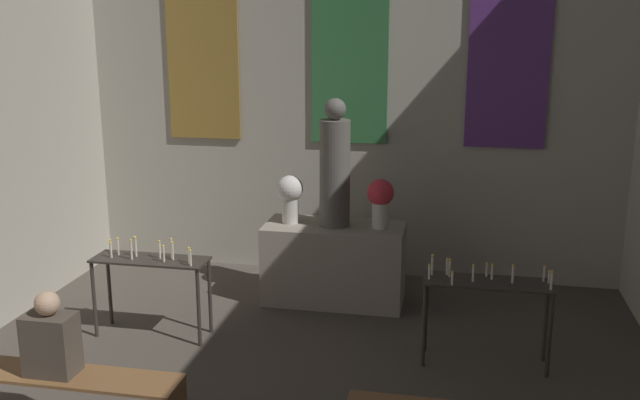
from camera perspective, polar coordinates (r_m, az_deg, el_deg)
The scene contains 9 objects.
wall_back at distance 8.33m, azimuth 2.46°, elevation 11.00°, with size 6.51×0.16×5.00m.
altar at distance 7.75m, azimuth 1.16°, elevation -5.07°, with size 1.50×0.70×0.86m.
statue at distance 7.47m, azimuth 1.20°, elevation 2.58°, with size 0.32×0.32×1.35m.
flower_vase_left at distance 7.64m, azimuth -2.41°, elevation 0.44°, with size 0.28×0.28×0.52m.
flower_vase_right at distance 7.47m, azimuth 4.86°, elevation 0.10°, with size 0.28×0.28×0.52m.
candle_rack_left at distance 7.03m, azimuth -13.39°, elevation -5.51°, with size 1.12×0.37×0.98m.
candle_rack_right at distance 6.44m, azimuth 13.20°, elevation -7.37°, with size 1.12×0.37×0.97m.
pew_back_left at distance 5.76m, azimuth -20.28°, elevation -14.03°, with size 1.89×0.36×0.47m.
person_seated at distance 5.59m, azimuth -20.75°, elevation -10.36°, with size 0.36×0.24×0.64m.
Camera 1 is at (1.27, 1.39, 2.96)m, focal length 40.00 mm.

